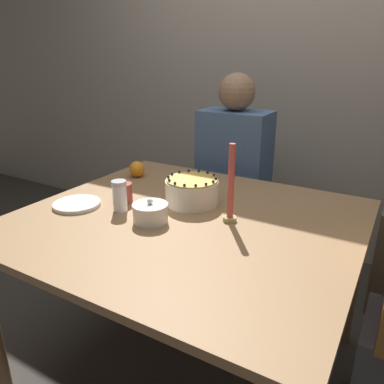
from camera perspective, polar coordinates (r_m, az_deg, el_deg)
ground_plane at (r=1.92m, az=-0.67°, el=-24.46°), size 12.00×12.00×0.00m
wall_behind at (r=2.66m, az=15.73°, el=18.44°), size 8.00×0.05×2.60m
dining_table at (r=1.54m, az=-0.77°, el=-7.29°), size 1.31×1.19×0.74m
cake at (r=1.62m, az=-0.00°, el=0.13°), size 0.23×0.23×0.12m
sugar_bowl at (r=1.45m, az=-6.36°, el=-3.15°), size 0.14×0.14×0.10m
sugar_shaker at (r=1.56m, az=-10.96°, el=-0.56°), size 0.06×0.06×0.13m
plate_stack at (r=1.68m, az=-17.14°, el=-1.77°), size 0.20×0.20×0.02m
candle at (r=1.42m, az=5.93°, el=0.25°), size 0.05×0.05×0.31m
cup at (r=1.66m, az=-10.39°, el=-0.16°), size 0.07×0.07×0.09m
orange_fruit_0 at (r=2.00m, az=-8.38°, el=3.47°), size 0.08×0.08×0.08m
person_man_blue_shirt at (r=2.29m, az=6.22°, el=-0.38°), size 0.40×0.34×1.26m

